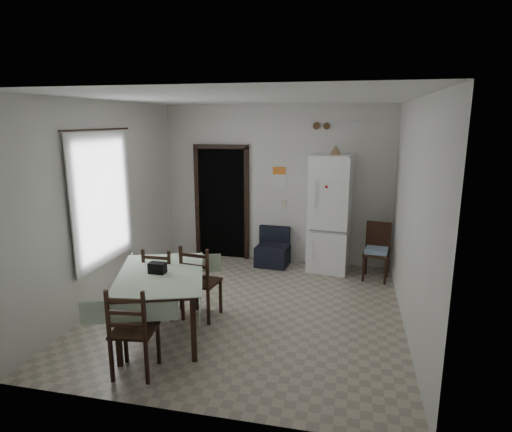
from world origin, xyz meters
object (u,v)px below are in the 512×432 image
object	(u,v)px
dining_chair_far_right	(201,281)
dining_table	(162,304)
fridge	(330,214)
dining_chair_near_head	(134,329)
navy_seat	(273,247)
dining_chair_far_left	(163,281)
corner_chair	(376,252)

from	to	relation	value
dining_chair_far_right	dining_table	bearing A→B (deg)	68.64
fridge	dining_chair_far_right	bearing A→B (deg)	-116.61
fridge	dining_chair_near_head	xyz separation A→B (m)	(-1.80, -3.69, -0.52)
navy_seat	dining_chair_far_left	bearing A→B (deg)	-110.22
fridge	dining_chair_near_head	distance (m)	4.14
dining_table	dining_chair_near_head	size ratio (longest dim) A/B	1.53
navy_seat	dining_table	distance (m)	2.98
fridge	corner_chair	bearing A→B (deg)	-14.09
fridge	corner_chair	xyz separation A→B (m)	(0.80, -0.32, -0.55)
corner_chair	dining_table	xyz separation A→B (m)	(-2.69, -2.53, -0.08)
dining_chair_far_right	navy_seat	bearing A→B (deg)	-96.21
dining_chair_far_right	fridge	bearing A→B (deg)	-117.00
navy_seat	dining_table	bearing A→B (deg)	-102.03
dining_table	dining_chair_far_left	size ratio (longest dim) A/B	1.58
dining_table	dining_chair_far_left	world-z (taller)	dining_chair_far_left
fridge	dining_chair_far_left	bearing A→B (deg)	-124.23
fridge	navy_seat	world-z (taller)	fridge
navy_seat	corner_chair	distance (m)	1.85
navy_seat	corner_chair	bearing A→B (deg)	-5.17
navy_seat	dining_table	world-z (taller)	dining_table
dining_table	dining_chair_near_head	world-z (taller)	dining_chair_near_head
dining_chair_far_right	dining_chair_near_head	distance (m)	1.43
navy_seat	dining_chair_far_right	bearing A→B (deg)	-98.77
dining_chair_far_left	corner_chair	bearing A→B (deg)	-146.62
corner_chair	dining_chair_far_right	world-z (taller)	dining_chair_far_right
fridge	dining_table	distance (m)	3.47
navy_seat	dining_chair_far_left	xyz separation A→B (m)	(-1.09, -2.33, 0.14)
fridge	dining_chair_far_left	size ratio (longest dim) A/B	2.10
corner_chair	dining_chair_far_left	distance (m)	3.53
dining_chair_far_right	corner_chair	bearing A→B (deg)	-132.95
navy_seat	dining_chair_far_right	world-z (taller)	dining_chair_far_right
fridge	navy_seat	xyz separation A→B (m)	(-1.01, 0.00, -0.68)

